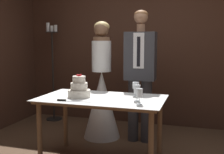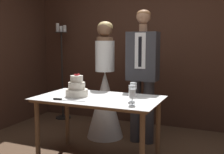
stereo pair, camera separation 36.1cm
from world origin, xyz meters
name	(u,v)px [view 1 (the left image)]	position (x,y,z in m)	size (l,w,h in m)	color
wall_back	(148,44)	(0.00, 1.95, 1.37)	(4.63, 0.12, 2.74)	#472B1E
cake_table	(102,105)	(-0.22, 0.19, 0.69)	(1.45, 0.83, 0.77)	brown
tiered_cake	(79,89)	(-0.48, 0.15, 0.87)	(0.26, 0.26, 0.27)	silver
cake_knife	(67,101)	(-0.51, -0.11, 0.78)	(0.38, 0.07, 0.02)	silver
wine_glass_near	(139,94)	(0.27, -0.02, 0.88)	(0.07, 0.07, 0.17)	silver
wine_glass_middle	(136,86)	(0.14, 0.40, 0.90)	(0.08, 0.08, 0.17)	silver
wine_glass_far	(137,90)	(0.21, 0.14, 0.89)	(0.07, 0.07, 0.18)	silver
bride	(102,95)	(-0.51, 1.00, 0.63)	(0.54, 0.54, 1.71)	white
groom	(140,71)	(0.07, 1.00, 1.02)	(0.42, 0.25, 1.84)	#38383D
candle_stand	(53,72)	(-1.66, 1.62, 0.88)	(0.28, 0.28, 1.74)	black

